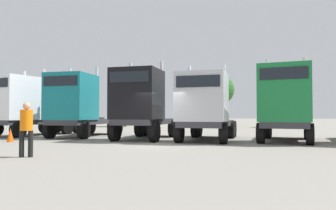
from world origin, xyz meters
The scene contains 11 objects.
ground centered at (0.00, 0.00, 0.00)m, with size 200.00×200.00×0.00m, color gray.
semi_truck_white centered at (-10.19, 3.40, 2.00)m, with size 3.77×6.68×4.43m.
semi_truck_teal centered at (-6.16, 3.34, 1.99)m, with size 2.77×6.54×4.43m.
semi_truck_black centered at (-1.59, 2.45, 1.99)m, with size 2.56×6.13×4.43m.
semi_truck_silver centered at (1.94, 2.41, 1.80)m, with size 2.71×6.24×4.10m.
semi_truck_green centered at (5.95, 2.97, 2.01)m, with size 3.20×6.14×4.42m.
visitor_in_hivis centered at (-2.85, -5.22, 1.05)m, with size 0.53×0.53×1.81m.
traffic_cone_near centered at (-7.70, -0.46, 0.35)m, with size 0.36×0.36×0.70m, color #F2590C.
oak_far_left centered at (-10.05, 20.07, 3.95)m, with size 3.23×3.23×5.60m.
oak_far_centre centered at (0.54, 22.18, 4.21)m, with size 3.44×3.44×5.95m.
oak_far_right centered at (8.30, 22.86, 3.77)m, with size 2.89×2.89×5.25m.
Camera 1 is at (4.48, -14.19, 1.41)m, focal length 34.12 mm.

